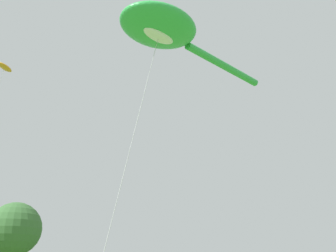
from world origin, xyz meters
name	(u,v)px	position (x,y,z in m)	size (l,w,h in m)	color
big_show_kite	(163,30)	(5.63, 10.27, 14.20)	(13.07, 3.61, 14.85)	green
small_kite_triangle_green	(4,69)	(1.17, 19.39, 13.65)	(2.37, 1.24, 14.00)	orange
tree_oak_right	(15,229)	(18.43, 52.35, 8.19)	(7.30, 7.30, 11.90)	#513823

